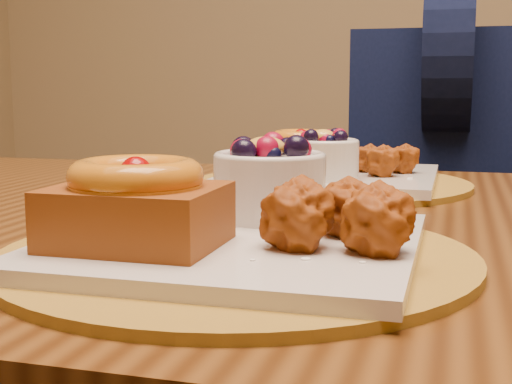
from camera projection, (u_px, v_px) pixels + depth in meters
dining_table at (296, 283)px, 0.79m from camera, size 1.60×0.90×0.76m
place_setting_near at (234, 222)px, 0.57m from camera, size 0.38×0.38×0.09m
place_setting_far at (329, 170)px, 0.98m from camera, size 0.38×0.38×0.08m
chair_far at (428, 295)px, 1.54m from camera, size 0.45×0.45×0.80m
diner at (447, 117)px, 1.49m from camera, size 0.48×0.47×0.78m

